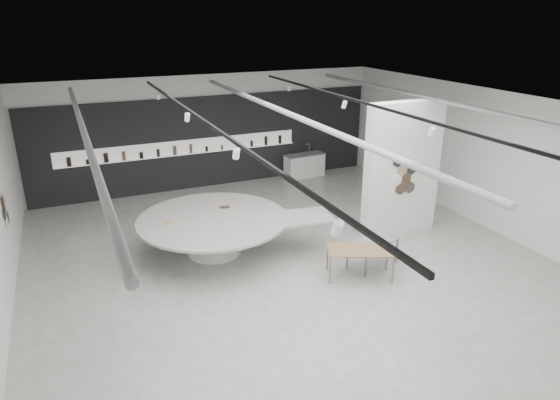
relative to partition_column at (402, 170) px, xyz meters
name	(u,v)px	position (x,y,z in m)	size (l,w,h in m)	color
room	(296,190)	(-3.59, -1.00, 0.27)	(12.02, 14.02, 3.82)	#B9B6AE
back_wall_display	(208,142)	(-3.58, 5.94, -0.26)	(11.80, 0.27, 3.10)	black
partition_column	(402,170)	(0.00, 0.00, 0.00)	(2.20, 0.38, 3.60)	white
display_island	(216,230)	(-4.91, 0.80, -1.18)	(4.95, 4.17, 0.95)	white
sample_table_wood	(360,251)	(-2.30, -1.70, -1.16)	(1.64, 1.27, 0.69)	olive
sample_table_stone	(373,243)	(-1.72, -1.36, -1.21)	(1.38, 0.98, 0.64)	gray
kitchen_counter	(304,165)	(-0.12, 5.51, -1.37)	(1.54, 0.71, 1.18)	white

